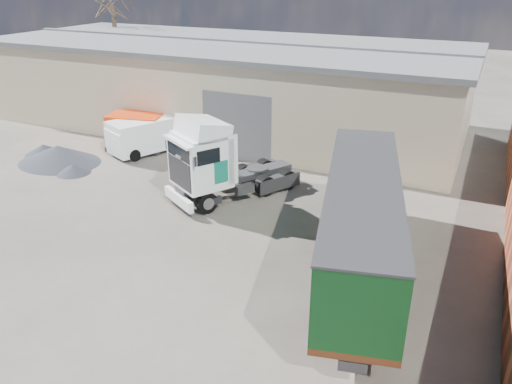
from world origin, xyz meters
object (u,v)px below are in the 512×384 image
at_px(tractor_unit, 216,165).
at_px(panel_van, 149,134).
at_px(orange_skip, 137,134).
at_px(box_trailer, 361,217).

xyz_separation_m(tractor_unit, panel_van, (-6.62, 4.01, -0.66)).
relative_size(panel_van, orange_skip, 1.43).
bearing_deg(box_trailer, panel_van, 138.81).
xyz_separation_m(panel_van, orange_skip, (-0.92, 0.17, -0.13)).
bearing_deg(orange_skip, panel_van, -23.48).
bearing_deg(panel_van, tractor_unit, -7.34).
bearing_deg(orange_skip, tractor_unit, -42.15).
bearing_deg(tractor_unit, box_trailer, 5.46).
distance_m(box_trailer, orange_skip, 16.57).
bearing_deg(box_trailer, tractor_unit, 142.19).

